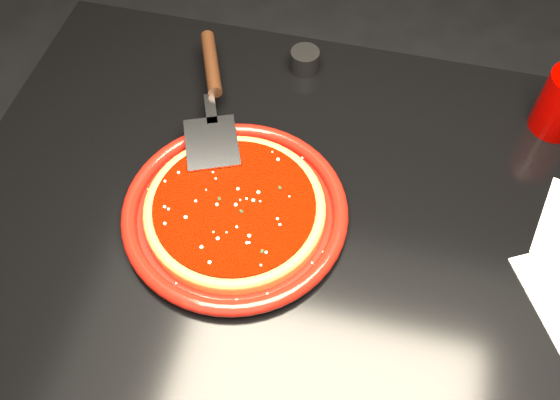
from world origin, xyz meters
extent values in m
cube|color=black|center=(0.00, 0.00, -0.01)|extent=(4.00, 4.00, 0.01)
cube|color=black|center=(0.00, 0.00, 0.38)|extent=(1.20, 0.80, 0.75)
cylinder|color=maroon|center=(-0.17, 0.00, 0.76)|extent=(0.43, 0.43, 0.02)
cylinder|color=olive|center=(-0.17, 0.00, 0.77)|extent=(0.34, 0.34, 0.01)
torus|color=olive|center=(-0.17, 0.00, 0.77)|extent=(0.34, 0.34, 0.02)
cylinder|color=#6B0D00|center=(-0.17, 0.00, 0.78)|extent=(0.30, 0.30, 0.01)
cylinder|color=black|center=(-0.14, 0.32, 0.77)|extent=(0.07, 0.07, 0.04)
camera|label=1|loc=(0.01, -0.47, 1.52)|focal=40.00mm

